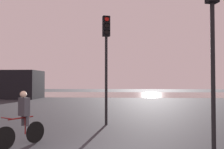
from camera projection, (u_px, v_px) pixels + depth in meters
water_strip at (120, 94)px, 37.69m from camera, size 80.00×16.00×0.01m
distant_building at (3, 84)px, 28.59m from camera, size 8.36×4.00×3.18m
traffic_light_near_right at (213, 26)px, 6.93m from camera, size 0.37×0.39×5.00m
traffic_light_center at (106, 49)px, 11.06m from camera, size 0.37×0.39×4.82m
cyclist at (23, 118)px, 7.35m from camera, size 0.89×1.50×1.62m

